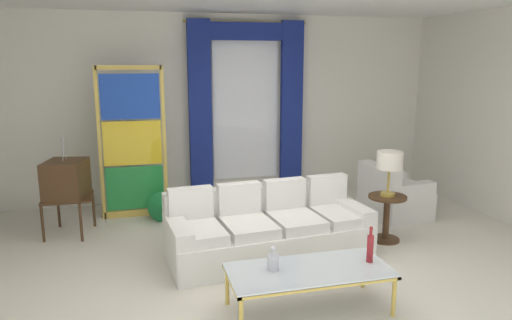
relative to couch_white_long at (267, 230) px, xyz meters
The scene contains 13 objects.
ground_plane 0.50m from the couch_white_long, 91.48° to the right, with size 16.00×16.00×0.00m, color silver.
wall_rear 2.92m from the couch_white_long, 90.22° to the left, with size 8.00×0.12×3.00m, color white.
curtained_window 2.90m from the couch_white_long, 81.87° to the left, with size 2.00×0.17×2.70m.
couch_white_long is the anchor object (origin of this frame).
coffee_table 1.34m from the couch_white_long, 89.22° to the right, with size 1.49×0.67×0.41m.
bottle_blue_decanter 1.32m from the couch_white_long, 103.51° to the right, with size 0.10×0.10×0.23m.
bottle_crystal_tall 1.49m from the couch_white_long, 64.91° to the right, with size 0.06×0.06×0.35m.
vintage_tv 2.73m from the couch_white_long, 150.63° to the left, with size 0.62×0.68×1.35m.
armchair_white 2.34m from the couch_white_long, 22.22° to the left, with size 0.90×0.89×0.80m.
stained_glass_divider 2.50m from the couch_white_long, 128.73° to the left, with size 0.95×0.05×2.20m.
peacock_figurine 1.83m from the couch_white_long, 127.32° to the left, with size 0.44×0.60×0.50m.
round_side_table 1.60m from the couch_white_long, ahead, with size 0.48×0.48×0.59m.
table_lamp_brass 1.75m from the couch_white_long, ahead, with size 0.32×0.32×0.57m.
Camera 1 is at (-1.45, -4.70, 2.27)m, focal length 33.29 mm.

